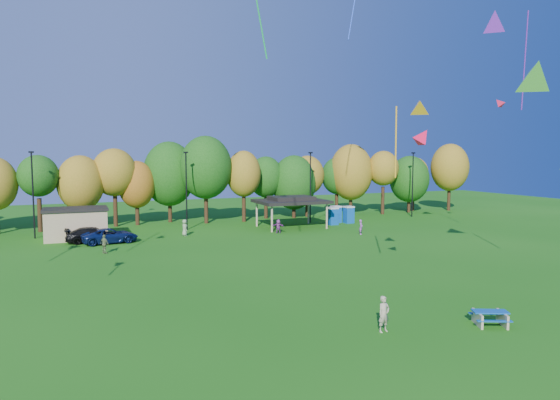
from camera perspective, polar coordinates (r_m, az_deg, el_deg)
name	(u,v)px	position (r m, az deg, el deg)	size (l,w,h in m)	color
ground	(345,365)	(21.95, 7.39, -18.15)	(160.00, 160.00, 0.00)	#19600F
tree_line	(152,178)	(63.65, -14.37, 2.49)	(93.57, 10.55, 11.15)	black
lamp_posts	(186,188)	(58.82, -10.65, 1.37)	(64.50, 0.25, 9.09)	black
utility_building	(76,223)	(55.86, -22.30, -2.48)	(6.30, 4.30, 3.25)	tan
pavilion	(291,201)	(59.80, 1.30, -0.09)	(8.20, 6.20, 3.77)	tan
porta_potties	(339,215)	(63.97, 6.78, -1.70)	(3.75, 2.64, 2.18)	#0D4DAA
picnic_table	(490,317)	(28.24, 22.87, -12.21)	(2.18, 2.04, 0.75)	tan
kite_flyer	(384,314)	(25.60, 11.79, -12.64)	(0.65, 0.43, 1.79)	tan
car_c	(110,236)	(52.16, -18.86, -3.89)	(2.46, 5.33, 1.48)	#0D1C52
car_d	(94,235)	(53.13, -20.54, -3.75)	(2.14, 5.27, 1.53)	black
far_person_0	(104,244)	(46.83, -19.42, -4.77)	(1.00, 0.42, 1.70)	#687849
far_person_1	(278,226)	(55.65, -0.20, -3.01)	(1.45, 0.46, 1.56)	#994099
far_person_2	(185,228)	(54.71, -10.85, -3.13)	(0.87, 0.57, 1.78)	#88A470
far_person_3	(361,227)	(55.44, 9.23, -3.07)	(0.60, 0.39, 1.64)	#A855B4
kite_1	(535,73)	(38.08, 27.13, 12.76)	(3.97, 4.78, 8.11)	#55BC42
kite_2	(495,20)	(47.50, 23.35, 18.32)	(4.32, 4.39, 8.69)	purple
kite_10	(419,106)	(33.38, 15.59, 10.28)	(2.45, 3.08, 5.50)	gold
kite_11	(499,103)	(57.31, 23.74, 10.15)	(1.41, 1.57, 1.28)	red
kite_12	(423,136)	(31.33, 16.01, 7.01)	(1.53, 1.24, 1.35)	#EF0D3B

